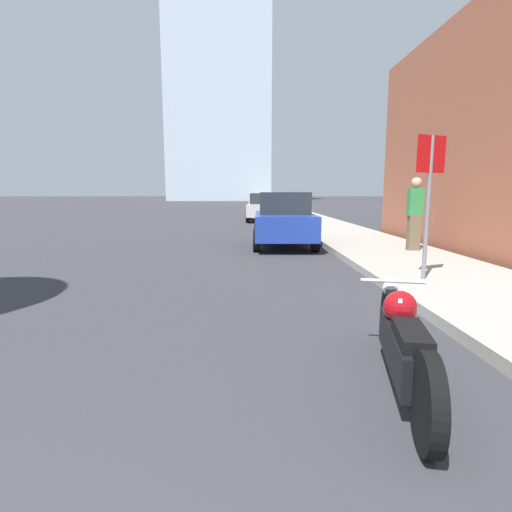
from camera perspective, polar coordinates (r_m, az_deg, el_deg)
The scene contains 8 objects.
sidewalk at distance 39.93m, azimuth 3.94°, elevation 6.78°, with size 2.80×240.00×0.15m.
distant_tower at distance 95.98m, azimuth -5.12°, elevation 23.55°, with size 21.39×21.39×51.56m.
motorcycle at distance 3.62m, azimuth 20.28°, elevation -11.38°, with size 0.77×2.33×0.76m.
parked_car_blue at distance 12.13m, azimuth 3.98°, elevation 5.21°, with size 1.91×3.88×1.63m.
parked_car_silver at distance 23.11m, azimuth 1.21°, elevation 6.98°, with size 2.16×4.36×1.57m.
parked_car_yellow at distance 34.41m, azimuth 0.60°, elevation 7.64°, with size 2.08×4.01×1.59m.
stop_sign at distance 7.28m, azimuth 23.53°, elevation 9.55°, with size 0.57×0.26×2.38m.
pedestrian at distance 10.97m, azimuth 21.73°, elevation 5.79°, with size 0.36×0.26×1.84m.
Camera 1 is at (1.52, 0.27, 1.61)m, focal length 28.00 mm.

